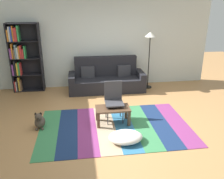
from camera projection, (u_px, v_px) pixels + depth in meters
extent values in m
plane|color=#B27F4C|center=(114.00, 121.00, 5.40)|extent=(14.00, 14.00, 0.00)
cube|color=silver|center=(102.00, 43.00, 7.28)|extent=(6.80, 0.10, 2.70)
cube|color=#387F4C|center=(49.00, 131.00, 4.94)|extent=(0.40, 2.03, 0.01)
cube|color=navy|center=(68.00, 130.00, 4.99)|extent=(0.40, 2.03, 0.01)
cube|color=#843370|center=(87.00, 129.00, 5.04)|extent=(0.40, 2.03, 0.01)
cube|color=tan|center=(106.00, 127.00, 5.10)|extent=(0.40, 2.03, 0.01)
cube|color=teal|center=(124.00, 126.00, 5.15)|extent=(0.40, 2.03, 0.01)
cube|color=#387F4C|center=(142.00, 125.00, 5.20)|extent=(0.40, 2.03, 0.01)
cube|color=navy|center=(160.00, 124.00, 5.25)|extent=(0.40, 2.03, 0.01)
cube|color=#843370|center=(177.00, 122.00, 5.30)|extent=(0.40, 2.03, 0.01)
cube|color=black|center=(107.00, 84.00, 7.14)|extent=(1.90, 0.80, 0.40)
cube|color=black|center=(106.00, 66.00, 7.24)|extent=(1.90, 0.20, 0.60)
cube|color=black|center=(72.00, 83.00, 6.98)|extent=(0.18, 0.80, 0.56)
cube|color=black|center=(140.00, 80.00, 7.25)|extent=(0.18, 0.80, 0.56)
cube|color=#333338|center=(88.00, 72.00, 7.11)|extent=(0.42, 0.19, 0.36)
cube|color=#333338|center=(124.00, 71.00, 7.25)|extent=(0.42, 0.19, 0.36)
cube|color=black|center=(11.00, 59.00, 6.82)|extent=(0.04, 0.28, 2.01)
cube|color=black|center=(41.00, 58.00, 6.94)|extent=(0.04, 0.28, 2.01)
cube|color=black|center=(27.00, 57.00, 7.00)|extent=(0.90, 0.01, 2.01)
cube|color=black|center=(30.00, 90.00, 7.23)|extent=(0.86, 0.28, 0.02)
cube|color=black|center=(28.00, 74.00, 7.05)|extent=(0.86, 0.28, 0.02)
cube|color=black|center=(26.00, 58.00, 6.88)|extent=(0.86, 0.28, 0.02)
cube|color=black|center=(24.00, 41.00, 6.71)|extent=(0.86, 0.28, 0.02)
cube|color=black|center=(22.00, 23.00, 6.53)|extent=(0.86, 0.28, 0.02)
cube|color=red|center=(16.00, 85.00, 7.11)|extent=(0.03, 0.25, 0.30)
cube|color=silver|center=(17.00, 85.00, 7.12)|extent=(0.03, 0.26, 0.29)
cube|color=black|center=(18.00, 84.00, 7.09)|extent=(0.03, 0.22, 0.41)
cube|color=gold|center=(19.00, 84.00, 7.07)|extent=(0.03, 0.17, 0.43)
cube|color=#8C6647|center=(21.00, 85.00, 7.09)|extent=(0.03, 0.17, 0.32)
cube|color=purple|center=(14.00, 69.00, 6.94)|extent=(0.04, 0.25, 0.32)
cube|color=black|center=(15.00, 68.00, 6.89)|extent=(0.05, 0.17, 0.43)
cube|color=gold|center=(18.00, 69.00, 6.94)|extent=(0.04, 0.23, 0.36)
cube|color=green|center=(19.00, 68.00, 6.92)|extent=(0.04, 0.19, 0.38)
cube|color=red|center=(21.00, 69.00, 6.93)|extent=(0.03, 0.19, 0.36)
cube|color=purple|center=(11.00, 53.00, 6.74)|extent=(0.05, 0.19, 0.30)
cube|color=orange|center=(13.00, 51.00, 6.73)|extent=(0.03, 0.19, 0.43)
cube|color=#8C6647|center=(14.00, 54.00, 6.75)|extent=(0.03, 0.16, 0.27)
cube|color=#668C99|center=(16.00, 52.00, 6.75)|extent=(0.04, 0.21, 0.40)
cube|color=silver|center=(18.00, 53.00, 6.79)|extent=(0.04, 0.25, 0.32)
cube|color=orange|center=(19.00, 52.00, 6.77)|extent=(0.03, 0.21, 0.36)
cube|color=red|center=(21.00, 52.00, 6.76)|extent=(0.05, 0.17, 0.37)
cube|color=red|center=(23.00, 53.00, 6.81)|extent=(0.04, 0.24, 0.27)
cube|color=green|center=(25.00, 52.00, 6.79)|extent=(0.04, 0.20, 0.36)
cube|color=orange|center=(8.00, 35.00, 6.58)|extent=(0.03, 0.23, 0.32)
cube|color=silver|center=(10.00, 34.00, 6.54)|extent=(0.04, 0.16, 0.40)
cube|color=#334CB2|center=(12.00, 34.00, 6.59)|extent=(0.04, 0.26, 0.40)
cube|color=orange|center=(13.00, 34.00, 6.55)|extent=(0.03, 0.17, 0.43)
cube|color=red|center=(15.00, 34.00, 6.60)|extent=(0.05, 0.24, 0.37)
cube|color=red|center=(17.00, 34.00, 6.61)|extent=(0.03, 0.25, 0.38)
cube|color=green|center=(18.00, 33.00, 6.59)|extent=(0.04, 0.22, 0.43)
cube|color=#513826|center=(113.00, 108.00, 5.16)|extent=(0.75, 0.43, 0.04)
cube|color=#513826|center=(98.00, 121.00, 5.02)|extent=(0.06, 0.06, 0.33)
cube|color=#513826|center=(129.00, 119.00, 5.11)|extent=(0.06, 0.06, 0.33)
cube|color=#513826|center=(97.00, 113.00, 5.35)|extent=(0.06, 0.06, 0.33)
cube|color=#513826|center=(126.00, 112.00, 5.43)|extent=(0.06, 0.06, 0.33)
ellipsoid|color=white|center=(126.00, 137.00, 4.55)|extent=(0.66, 0.49, 0.20)
ellipsoid|color=#473D33|center=(40.00, 122.00, 5.07)|extent=(0.22, 0.30, 0.26)
sphere|color=#473D33|center=(38.00, 117.00, 4.91)|extent=(0.15, 0.15, 0.15)
ellipsoid|color=black|center=(38.00, 119.00, 4.86)|extent=(0.06, 0.07, 0.05)
ellipsoid|color=black|center=(36.00, 114.00, 4.90)|extent=(0.05, 0.04, 0.08)
ellipsoid|color=black|center=(41.00, 114.00, 4.92)|extent=(0.05, 0.04, 0.08)
sphere|color=#473D33|center=(37.00, 129.00, 4.97)|extent=(0.06, 0.06, 0.06)
sphere|color=#473D33|center=(42.00, 129.00, 4.99)|extent=(0.06, 0.06, 0.06)
cylinder|color=black|center=(147.00, 87.00, 7.48)|extent=(0.26, 0.26, 0.02)
cylinder|color=black|center=(149.00, 63.00, 7.20)|extent=(0.03, 0.03, 1.56)
cone|color=white|center=(150.00, 34.00, 6.90)|extent=(0.32, 0.32, 0.14)
cube|color=black|center=(114.00, 107.00, 5.16)|extent=(0.07, 0.16, 0.02)
cube|color=#38383D|center=(114.00, 103.00, 5.24)|extent=(0.40, 0.40, 0.03)
cube|color=#38383D|center=(113.00, 90.00, 5.32)|extent=(0.40, 0.03, 0.44)
cylinder|color=#38383D|center=(108.00, 116.00, 5.14)|extent=(0.02, 0.02, 0.42)
cylinder|color=#38383D|center=(123.00, 115.00, 5.19)|extent=(0.02, 0.02, 0.42)
cylinder|color=#38383D|center=(106.00, 110.00, 5.46)|extent=(0.02, 0.02, 0.42)
cylinder|color=#38383D|center=(120.00, 109.00, 5.50)|extent=(0.02, 0.02, 0.42)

